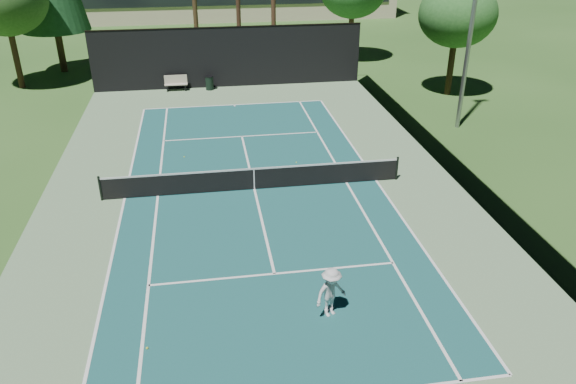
% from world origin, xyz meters
% --- Properties ---
extents(ground, '(160.00, 160.00, 0.00)m').
position_xyz_m(ground, '(0.00, 0.00, 0.00)').
color(ground, '#2F5821').
rests_on(ground, ground).
extents(apron_slab, '(18.00, 32.00, 0.01)m').
position_xyz_m(apron_slab, '(0.00, 0.00, 0.01)').
color(apron_slab, '#6A8D63').
rests_on(apron_slab, ground).
extents(court_surface, '(10.97, 23.77, 0.01)m').
position_xyz_m(court_surface, '(0.00, 0.00, 0.01)').
color(court_surface, '#1A5453').
rests_on(court_surface, ground).
extents(court_lines, '(11.07, 23.87, 0.01)m').
position_xyz_m(court_lines, '(0.00, 0.00, 0.02)').
color(court_lines, white).
rests_on(court_lines, ground).
extents(tennis_net, '(12.90, 0.10, 1.10)m').
position_xyz_m(tennis_net, '(0.00, 0.00, 0.56)').
color(tennis_net, black).
rests_on(tennis_net, ground).
extents(fence, '(18.04, 32.05, 4.03)m').
position_xyz_m(fence, '(0.00, 0.06, 2.01)').
color(fence, black).
rests_on(fence, ground).
extents(player, '(1.20, 0.98, 1.62)m').
position_xyz_m(player, '(1.37, -8.71, 0.81)').
color(player, silver).
rests_on(player, ground).
extents(tennis_ball_a, '(0.07, 0.07, 0.07)m').
position_xyz_m(tennis_ball_a, '(-3.97, -9.38, 0.04)').
color(tennis_ball_a, '#CFD430').
rests_on(tennis_ball_a, ground).
extents(tennis_ball_b, '(0.08, 0.08, 0.08)m').
position_xyz_m(tennis_ball_b, '(-2.28, 1.77, 0.04)').
color(tennis_ball_b, '#D9F337').
rests_on(tennis_ball_b, ground).
extents(tennis_ball_c, '(0.06, 0.06, 0.06)m').
position_xyz_m(tennis_ball_c, '(2.29, 2.53, 0.03)').
color(tennis_ball_c, '#D5F337').
rests_on(tennis_ball_c, ground).
extents(tennis_ball_d, '(0.07, 0.07, 0.07)m').
position_xyz_m(tennis_ball_d, '(-3.03, 4.05, 0.03)').
color(tennis_ball_d, '#B0CD2E').
rests_on(tennis_ball_d, ground).
extents(park_bench, '(1.50, 0.45, 1.02)m').
position_xyz_m(park_bench, '(-3.60, 15.62, 0.55)').
color(park_bench, beige).
rests_on(park_bench, ground).
extents(trash_bin, '(0.56, 0.56, 0.95)m').
position_xyz_m(trash_bin, '(-1.39, 15.45, 0.48)').
color(trash_bin, black).
rests_on(trash_bin, ground).
extents(decid_tree_b, '(4.80, 4.80, 7.14)m').
position_xyz_m(decid_tree_b, '(14.00, 12.00, 5.08)').
color(decid_tree_b, '#412D1C').
rests_on(decid_tree_b, ground).
extents(light_pole, '(0.90, 0.25, 12.22)m').
position_xyz_m(light_pole, '(12.00, 6.00, 6.46)').
color(light_pole, '#94969C').
rests_on(light_pole, ground).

